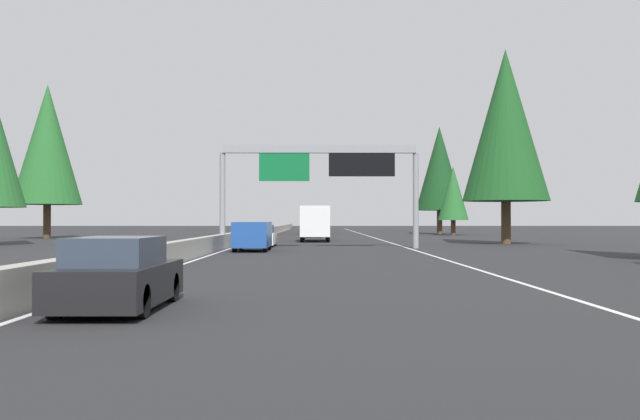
# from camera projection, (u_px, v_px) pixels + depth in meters

# --- Properties ---
(ground_plane) EXTENTS (320.00, 320.00, 0.00)m
(ground_plane) POSITION_uv_depth(u_px,v_px,m) (250.00, 241.00, 62.83)
(ground_plane) COLOR #262628
(median_barrier) EXTENTS (180.00, 0.56, 0.90)m
(median_barrier) POSITION_uv_depth(u_px,v_px,m) (264.00, 232.00, 82.84)
(median_barrier) COLOR #9E9B93
(median_barrier) RESTS_ON ground
(shoulder_stripe_right) EXTENTS (160.00, 0.16, 0.01)m
(shoulder_stripe_right) POSITION_uv_depth(u_px,v_px,m) (375.00, 238.00, 72.89)
(shoulder_stripe_right) COLOR silver
(shoulder_stripe_right) RESTS_ON ground
(shoulder_stripe_median) EXTENTS (160.00, 0.16, 0.01)m
(shoulder_stripe_median) POSITION_uv_depth(u_px,v_px,m) (262.00, 238.00, 72.84)
(shoulder_stripe_median) COLOR silver
(shoulder_stripe_median) RESTS_ON ground
(sign_gantry_overhead) EXTENTS (0.50, 12.68, 6.58)m
(sign_gantry_overhead) POSITION_uv_depth(u_px,v_px,m) (322.00, 166.00, 46.53)
(sign_gantry_overhead) COLOR gray
(sign_gantry_overhead) RESTS_ON ground
(sedan_mid_left) EXTENTS (4.40, 1.80, 1.47)m
(sedan_mid_left) POSITION_uv_depth(u_px,v_px,m) (118.00, 276.00, 14.72)
(sedan_mid_left) COLOR black
(sedan_mid_left) RESTS_ON ground
(minivan_distant_b) EXTENTS (5.00, 1.95, 1.69)m
(minivan_distant_b) POSITION_uv_depth(u_px,v_px,m) (253.00, 235.00, 42.54)
(minivan_distant_b) COLOR #1E4793
(minivan_distant_b) RESTS_ON ground
(box_truck_distant_a) EXTENTS (8.50, 2.40, 2.95)m
(box_truck_distant_a) POSITION_uv_depth(u_px,v_px,m) (315.00, 222.00, 61.81)
(box_truck_distant_a) COLOR white
(box_truck_distant_a) RESTS_ON ground
(pickup_near_center) EXTENTS (5.60, 2.00, 1.86)m
(pickup_near_center) POSITION_uv_depth(u_px,v_px,m) (314.00, 225.00, 122.76)
(pickup_near_center) COLOR red
(pickup_near_center) RESTS_ON ground
(sedan_mid_right) EXTENTS (4.40, 1.80, 1.47)m
(sedan_mid_right) POSITION_uv_depth(u_px,v_px,m) (262.00, 237.00, 49.54)
(sedan_mid_right) COLOR white
(sedan_mid_right) RESTS_ON ground
(sedan_far_right) EXTENTS (4.40, 1.80, 1.47)m
(sedan_far_right) POSITION_uv_depth(u_px,v_px,m) (314.00, 231.00, 75.65)
(sedan_far_right) COLOR slate
(sedan_far_right) RESTS_ON ground
(bus_near_right) EXTENTS (11.50, 2.55, 3.10)m
(bus_near_right) POSITION_uv_depth(u_px,v_px,m) (313.00, 221.00, 94.48)
(bus_near_right) COLOR #1E4793
(bus_near_right) RESTS_ON ground
(sedan_mid_center) EXTENTS (4.40, 1.80, 1.47)m
(sedan_mid_center) POSITION_uv_depth(u_px,v_px,m) (316.00, 228.00, 107.95)
(sedan_mid_center) COLOR red
(sedan_mid_center) RESTS_ON ground
(conifer_right_mid) EXTENTS (6.47, 6.47, 14.70)m
(conifer_right_mid) POSITION_uv_depth(u_px,v_px,m) (506.00, 125.00, 55.00)
(conifer_right_mid) COLOR #4C3823
(conifer_right_mid) RESTS_ON ground
(conifer_right_far) EXTENTS (3.58, 3.58, 8.14)m
(conifer_right_far) POSITION_uv_depth(u_px,v_px,m) (453.00, 193.00, 85.90)
(conifer_right_far) COLOR #4C3823
(conifer_right_far) RESTS_ON ground
(conifer_right_distant) EXTENTS (6.08, 6.08, 13.82)m
(conifer_right_distant) POSITION_uv_depth(u_px,v_px,m) (439.00, 169.00, 93.70)
(conifer_right_distant) COLOR #4C3823
(conifer_right_distant) RESTS_ON ground
(conifer_left_mid) EXTENTS (6.65, 6.65, 15.12)m
(conifer_left_mid) POSITION_uv_depth(u_px,v_px,m) (47.00, 145.00, 71.59)
(conifer_left_mid) COLOR #4C3823
(conifer_left_mid) RESTS_ON ground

